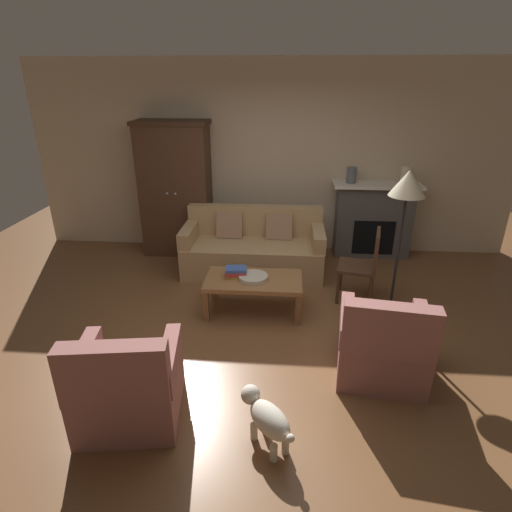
{
  "coord_description": "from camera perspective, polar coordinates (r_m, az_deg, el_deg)",
  "views": [
    {
      "loc": [
        0.26,
        -3.74,
        2.54
      ],
      "look_at": [
        -0.1,
        0.83,
        0.55
      ],
      "focal_mm": 29.13,
      "sensor_mm": 36.0,
      "label": 1
    }
  ],
  "objects": [
    {
      "name": "ground_plane",
      "position": [
        4.53,
        0.41,
        -10.66
      ],
      "size": [
        9.6,
        9.6,
        0.0
      ],
      "primitive_type": "plane",
      "color": "brown"
    },
    {
      "name": "back_wall",
      "position": [
        6.4,
        2.1,
        13.2
      ],
      "size": [
        7.2,
        0.1,
        2.8
      ],
      "primitive_type": "cube",
      "color": "beige",
      "rests_on": "ground"
    },
    {
      "name": "fireplace",
      "position": [
        6.48,
        15.76,
        4.87
      ],
      "size": [
        1.26,
        0.48,
        1.12
      ],
      "color": "#4C4947",
      "rests_on": "ground"
    },
    {
      "name": "armoire",
      "position": [
        6.38,
        -10.92,
        9.0
      ],
      "size": [
        1.06,
        0.57,
        1.97
      ],
      "color": "#472D1E",
      "rests_on": "ground"
    },
    {
      "name": "couch",
      "position": [
        5.81,
        -0.35,
        0.97
      ],
      "size": [
        1.92,
        0.85,
        0.86
      ],
      "color": "tan",
      "rests_on": "ground"
    },
    {
      "name": "coffee_table",
      "position": [
        4.76,
        -0.33,
        -3.71
      ],
      "size": [
        1.1,
        0.6,
        0.42
      ],
      "color": "olive",
      "rests_on": "ground"
    },
    {
      "name": "fruit_bowl",
      "position": [
        4.71,
        -0.38,
        -2.95
      ],
      "size": [
        0.33,
        0.33,
        0.05
      ],
      "primitive_type": "cylinder",
      "color": "beige",
      "rests_on": "coffee_table"
    },
    {
      "name": "book_stack",
      "position": [
        4.76,
        -2.78,
        -2.24
      ],
      "size": [
        0.26,
        0.2,
        0.11
      ],
      "color": "gold",
      "rests_on": "coffee_table"
    },
    {
      "name": "mantel_vase_slate",
      "position": [
        6.23,
        12.98,
        10.77
      ],
      "size": [
        0.14,
        0.14,
        0.23
      ],
      "primitive_type": "cylinder",
      "color": "#565B66",
      "rests_on": "fireplace"
    },
    {
      "name": "mantel_vase_cream",
      "position": [
        6.38,
        19.86,
        10.42
      ],
      "size": [
        0.14,
        0.14,
        0.25
      ],
      "primitive_type": "cylinder",
      "color": "beige",
      "rests_on": "fireplace"
    },
    {
      "name": "armchair_near_left",
      "position": [
        3.54,
        -17.15,
        -16.72
      ],
      "size": [
        0.87,
        0.87,
        0.88
      ],
      "color": "#935B56",
      "rests_on": "ground"
    },
    {
      "name": "armchair_near_right",
      "position": [
        3.97,
        16.98,
        -11.76
      ],
      "size": [
        0.86,
        0.86,
        0.88
      ],
      "color": "#935B56",
      "rests_on": "ground"
    },
    {
      "name": "side_chair_wooden",
      "position": [
        5.11,
        14.77,
        -0.74
      ],
      "size": [
        0.52,
        0.52,
        0.9
      ],
      "color": "#472D1E",
      "rests_on": "ground"
    },
    {
      "name": "floor_lamp",
      "position": [
        4.41,
        20.0,
        8.14
      ],
      "size": [
        0.36,
        0.36,
        1.71
      ],
      "color": "black",
      "rests_on": "ground"
    },
    {
      "name": "dog",
      "position": [
        3.26,
        1.51,
        -21.29
      ],
      "size": [
        0.44,
        0.47,
        0.39
      ],
      "color": "beige",
      "rests_on": "ground"
    }
  ]
}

